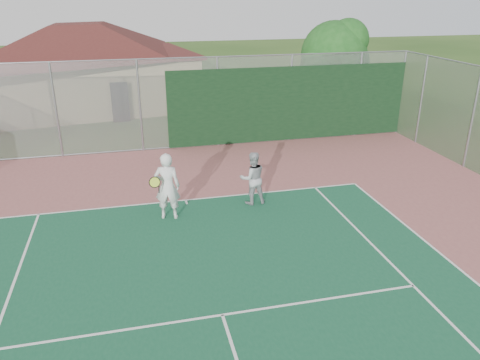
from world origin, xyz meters
The scene contains 6 objects.
back_fence centered at (2.11, 16.98, 1.67)m, with size 20.08×0.11×3.53m.
side_fence_right centered at (10.00, 12.50, 1.75)m, with size 0.08×9.00×3.50m.
clubhouse centered at (-3.58, 25.32, 2.59)m, with size 12.93×9.67×5.10m.
tree centered at (7.62, 18.73, 3.13)m, with size 3.41×3.23×4.76m.
player_white_front centered at (-0.59, 10.84, 0.93)m, with size 0.88×0.66×1.86m.
player_grey_back centered at (1.88, 11.24, 0.78)m, with size 0.79×0.63×1.57m.
Camera 1 is at (-1.39, -0.83, 5.78)m, focal length 35.00 mm.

